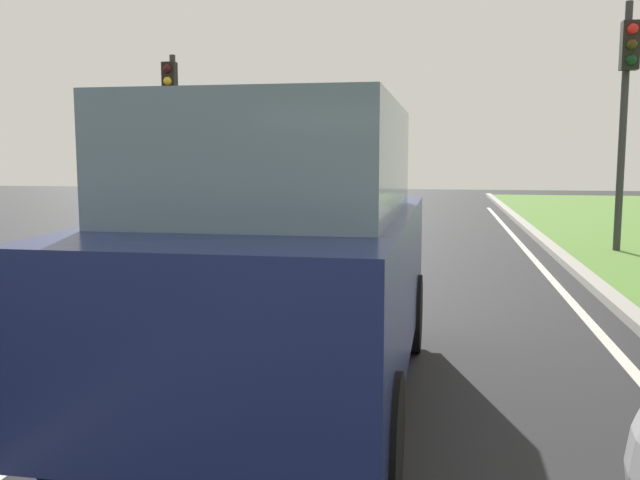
# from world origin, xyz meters

# --- Properties ---
(ground_plane) EXTENTS (60.00, 60.00, 0.00)m
(ground_plane) POSITION_xyz_m (0.00, 14.00, 0.00)
(ground_plane) COLOR #262628
(lane_line_center) EXTENTS (0.12, 32.00, 0.01)m
(lane_line_center) POSITION_xyz_m (-0.70, 14.00, 0.00)
(lane_line_center) COLOR silver
(lane_line_center) RESTS_ON ground
(lane_line_right_edge) EXTENTS (0.12, 32.00, 0.01)m
(lane_line_right_edge) POSITION_xyz_m (3.60, 14.00, 0.00)
(lane_line_right_edge) COLOR silver
(lane_line_right_edge) RESTS_ON ground
(curb_right) EXTENTS (0.24, 48.00, 0.12)m
(curb_right) POSITION_xyz_m (4.10, 14.00, 0.06)
(curb_right) COLOR #9E9B93
(curb_right) RESTS_ON ground
(car_suv_ahead) EXTENTS (1.99, 4.51, 2.28)m
(car_suv_ahead) POSITION_xyz_m (0.72, 9.05, 1.17)
(car_suv_ahead) COLOR navy
(car_suv_ahead) RESTS_ON ground
(traffic_light_near_right) EXTENTS (0.32, 0.50, 4.81)m
(traffic_light_near_right) POSITION_xyz_m (5.30, 18.07, 3.18)
(traffic_light_near_right) COLOR #2D2D2D
(traffic_light_near_right) RESTS_ON ground
(traffic_light_overhead_left) EXTENTS (0.32, 0.50, 4.30)m
(traffic_light_overhead_left) POSITION_xyz_m (-4.52, 19.74, 2.94)
(traffic_light_overhead_left) COLOR #2D2D2D
(traffic_light_overhead_left) RESTS_ON ground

